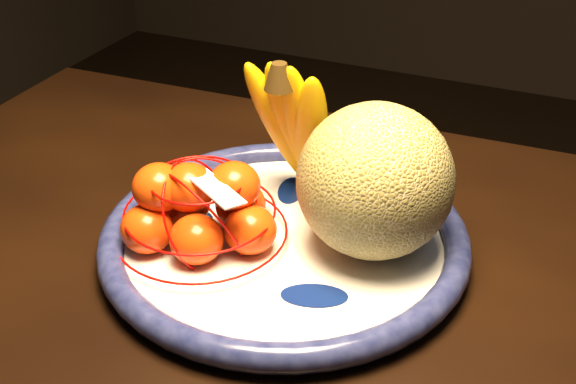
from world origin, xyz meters
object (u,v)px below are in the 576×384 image
at_px(cantaloupe, 375,181).
at_px(banana_bunch, 296,121).
at_px(dining_table, 396,381).
at_px(fruit_bowl, 284,238).
at_px(mandarin_bag, 200,210).

bearing_deg(cantaloupe, banana_bunch, 150.54).
relative_size(dining_table, banana_bunch, 7.43).
height_order(dining_table, fruit_bowl, fruit_bowl).
bearing_deg(banana_bunch, cantaloupe, -22.59).
xyz_separation_m(dining_table, banana_bunch, (-0.18, 0.16, 0.19)).
relative_size(banana_bunch, mandarin_bag, 0.84).
height_order(fruit_bowl, banana_bunch, banana_bunch).
distance_m(cantaloupe, mandarin_bag, 0.19).
bearing_deg(mandarin_bag, banana_bunch, 66.60).
relative_size(cantaloupe, banana_bunch, 0.84).
bearing_deg(mandarin_bag, dining_table, -6.86).
distance_m(fruit_bowl, mandarin_bag, 0.10).
bearing_deg(dining_table, mandarin_bag, 171.60).
height_order(banana_bunch, mandarin_bag, banana_bunch).
bearing_deg(banana_bunch, fruit_bowl, -67.35).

